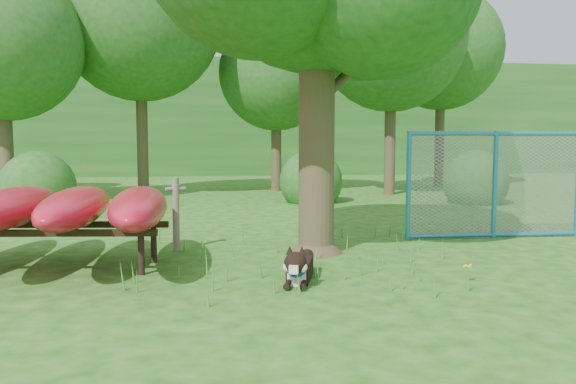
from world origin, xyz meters
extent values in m
plane|color=#1D5410|center=(0.00, 0.00, 0.00)|extent=(80.00, 80.00, 0.00)
cylinder|color=#3C3221|center=(0.72, 1.72, 2.15)|extent=(0.70, 0.70, 4.30)
cone|color=#3C3221|center=(0.72, 1.72, 0.21)|extent=(1.05, 1.05, 0.43)
cylinder|color=#3C3221|center=(1.21, 1.89, 2.75)|extent=(1.04, 0.89, 0.92)
cylinder|color=#3C3221|center=(0.26, 1.74, 3.09)|extent=(1.02, 0.32, 0.88)
cylinder|color=#706254|center=(-1.44, 2.21, 0.58)|extent=(0.13, 0.13, 1.16)
cylinder|color=#706254|center=(-1.44, 2.21, 0.98)|extent=(0.32, 0.15, 0.06)
cylinder|color=black|center=(-1.81, 0.60, 0.26)|extent=(0.09, 0.09, 0.53)
cylinder|color=black|center=(-1.71, 1.33, 0.26)|extent=(0.09, 0.09, 0.53)
cube|color=black|center=(-3.17, 0.77, 0.55)|extent=(3.16, 0.48, 0.08)
cube|color=black|center=(-3.08, 1.51, 0.55)|extent=(3.16, 0.48, 0.08)
ellipsoid|color=red|center=(-3.54, 1.19, 0.85)|extent=(0.81, 3.19, 0.51)
ellipsoid|color=red|center=(-2.70, 1.09, 0.85)|extent=(0.79, 3.19, 0.51)
ellipsoid|color=red|center=(-1.86, 0.98, 0.85)|extent=(0.90, 3.21, 0.51)
cube|color=black|center=(0.19, 0.09, 0.12)|extent=(0.46, 0.77, 0.25)
cube|color=white|center=(0.11, -0.21, 0.11)|extent=(0.26, 0.20, 0.23)
sphere|color=black|center=(0.06, -0.39, 0.31)|extent=(0.27, 0.27, 0.27)
cube|color=white|center=(0.02, -0.51, 0.27)|extent=(0.14, 0.17, 0.09)
sphere|color=white|center=(-0.03, -0.38, 0.27)|extent=(0.12, 0.12, 0.12)
sphere|color=white|center=(0.13, -0.43, 0.27)|extent=(0.12, 0.12, 0.12)
cone|color=black|center=(0.00, -0.33, 0.45)|extent=(0.13, 0.14, 0.13)
cone|color=black|center=(0.14, -0.37, 0.45)|extent=(0.10, 0.12, 0.13)
cylinder|color=black|center=(-0.03, -0.33, 0.05)|extent=(0.15, 0.32, 0.07)
cylinder|color=black|center=(0.15, -0.38, 0.05)|extent=(0.15, 0.32, 0.07)
sphere|color=black|center=(0.35, 0.45, 0.23)|extent=(0.16, 0.16, 0.16)
torus|color=#184DB5|center=(0.08, -0.31, 0.25)|extent=(0.27, 0.14, 0.26)
cylinder|color=teal|center=(2.54, 2.64, 0.95)|extent=(0.09, 0.09, 1.91)
cylinder|color=teal|center=(4.13, 2.59, 0.95)|extent=(0.09, 0.09, 1.91)
cylinder|color=teal|center=(4.13, 2.59, 1.87)|extent=(3.18, 0.17, 0.07)
cylinder|color=teal|center=(4.13, 2.59, 0.05)|extent=(3.18, 0.17, 0.07)
plane|color=gray|center=(4.13, 2.59, 0.95)|extent=(3.18, 0.10, 3.18)
cylinder|color=#438A2D|center=(2.19, -0.39, 0.10)|extent=(0.02, 0.02, 0.20)
sphere|color=yellow|center=(2.19, -0.39, 0.20)|extent=(0.04, 0.04, 0.04)
sphere|color=yellow|center=(2.23, -0.38, 0.21)|extent=(0.04, 0.04, 0.04)
sphere|color=yellow|center=(2.17, -0.35, 0.19)|extent=(0.04, 0.04, 0.04)
sphere|color=yellow|center=(2.19, -0.42, 0.20)|extent=(0.04, 0.04, 0.04)
sphere|color=yellow|center=(2.16, -0.40, 0.21)|extent=(0.04, 0.04, 0.04)
cylinder|color=#3C3221|center=(-6.50, 10.00, 2.10)|extent=(0.36, 0.36, 4.20)
sphere|color=#1F551B|center=(-6.50, 10.00, 4.50)|extent=(4.40, 4.40, 4.40)
cylinder|color=#3C3221|center=(-3.00, 12.00, 2.62)|extent=(0.36, 0.36, 5.25)
sphere|color=#1F551B|center=(-3.00, 12.00, 5.62)|extent=(5.20, 5.20, 5.20)
cylinder|color=#3C3221|center=(1.50, 13.00, 1.92)|extent=(0.36, 0.36, 3.85)
sphere|color=#1F551B|center=(1.50, 13.00, 4.12)|extent=(4.00, 4.00, 4.00)
cylinder|color=#3C3221|center=(5.00, 11.00, 2.38)|extent=(0.36, 0.36, 4.76)
sphere|color=#1F551B|center=(5.00, 11.00, 5.10)|extent=(4.80, 4.80, 4.80)
cylinder|color=#3C3221|center=(8.00, 14.00, 2.45)|extent=(0.36, 0.36, 4.90)
sphere|color=#1F551B|center=(8.00, 14.00, 5.25)|extent=(4.60, 4.60, 4.60)
sphere|color=#1F551B|center=(-5.00, 7.50, 0.00)|extent=(1.80, 1.80, 1.80)
sphere|color=#1F551B|center=(6.50, 8.00, 0.00)|extent=(1.80, 1.80, 1.80)
sphere|color=#1F551B|center=(2.00, 9.00, 0.00)|extent=(1.80, 1.80, 1.80)
cube|color=#1F551B|center=(0.00, 28.00, 3.00)|extent=(80.00, 12.00, 6.00)
camera|label=1|loc=(-0.96, -6.74, 1.71)|focal=35.00mm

